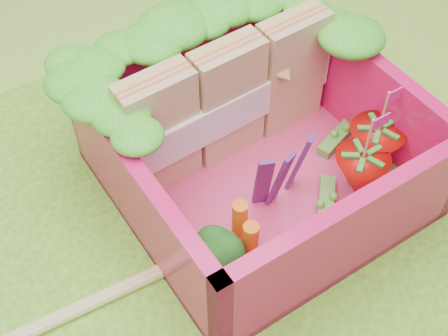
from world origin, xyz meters
name	(u,v)px	position (x,y,z in m)	size (l,w,h in m)	color
ground	(188,220)	(0.00, 0.00, 0.00)	(14.00, 14.00, 0.00)	#8CC036
placemat	(188,218)	(0.00, 0.00, 0.01)	(2.60, 2.60, 0.03)	#639E23
bento_floor	(257,181)	(0.39, -0.02, 0.06)	(1.30, 1.30, 0.05)	#DF386D
bento_box	(259,147)	(0.39, -0.02, 0.31)	(1.30, 1.30, 0.55)	#DD1259
lettuce_ruffle	(201,34)	(0.39, 0.46, 0.64)	(1.43, 0.83, 0.11)	#27921A
sandwich_stack	(228,100)	(0.39, 0.24, 0.39)	(1.14, 0.21, 0.63)	tan
broccoli	(209,251)	(-0.09, -0.35, 0.26)	(0.34, 0.34, 0.25)	#649849
carrot_sticks	(245,234)	(0.10, -0.33, 0.21)	(0.10, 0.19, 0.27)	#DF5E12
purple_wedges	(281,174)	(0.39, -0.19, 0.27)	(0.28, 0.08, 0.38)	#4F1B60
strawberry_left	(359,174)	(0.73, -0.35, 0.21)	(0.25, 0.25, 0.49)	red
strawberry_right	(374,148)	(0.89, -0.27, 0.22)	(0.27, 0.27, 0.51)	red
snap_peas	(348,170)	(0.78, -0.24, 0.11)	(0.64, 0.53, 0.05)	#53A533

